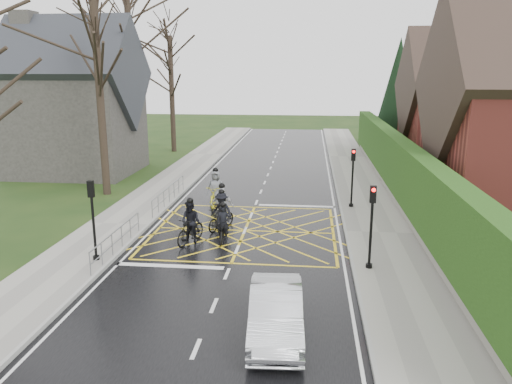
% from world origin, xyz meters
% --- Properties ---
extents(ground, '(120.00, 120.00, 0.00)m').
position_xyz_m(ground, '(0.00, 0.00, 0.00)').
color(ground, black).
rests_on(ground, ground).
extents(road, '(9.00, 80.00, 0.01)m').
position_xyz_m(road, '(0.00, 0.00, 0.01)').
color(road, black).
rests_on(road, ground).
extents(sidewalk_right, '(3.00, 80.00, 0.15)m').
position_xyz_m(sidewalk_right, '(6.00, 0.00, 0.07)').
color(sidewalk_right, gray).
rests_on(sidewalk_right, ground).
extents(sidewalk_left, '(3.00, 80.00, 0.15)m').
position_xyz_m(sidewalk_left, '(-6.00, 0.00, 0.07)').
color(sidewalk_left, gray).
rests_on(sidewalk_left, ground).
extents(stone_wall, '(0.50, 38.00, 0.70)m').
position_xyz_m(stone_wall, '(7.75, 6.00, 0.35)').
color(stone_wall, slate).
rests_on(stone_wall, ground).
extents(hedge, '(0.90, 38.00, 2.80)m').
position_xyz_m(hedge, '(7.75, 6.00, 2.10)').
color(hedge, '#19390F').
rests_on(hedge, stone_wall).
extents(house_far, '(9.80, 8.80, 10.30)m').
position_xyz_m(house_far, '(14.75, 18.00, 4.36)').
color(house_far, maroon).
rests_on(house_far, ground).
extents(conifer, '(4.60, 4.60, 10.00)m').
position_xyz_m(conifer, '(10.75, 26.00, 4.99)').
color(conifer, black).
rests_on(conifer, ground).
extents(church, '(8.80, 7.80, 11.00)m').
position_xyz_m(church, '(-13.54, 12.00, 4.93)').
color(church, '#2D2B28').
rests_on(church, ground).
extents(tree_near, '(9.24, 9.24, 11.44)m').
position_xyz_m(tree_near, '(-9.00, 6.00, 7.91)').
color(tree_near, black).
rests_on(tree_near, ground).
extents(tree_mid, '(10.08, 10.08, 12.48)m').
position_xyz_m(tree_mid, '(-10.00, 14.00, 8.63)').
color(tree_mid, black).
rests_on(tree_mid, ground).
extents(tree_far, '(8.40, 8.40, 10.40)m').
position_xyz_m(tree_far, '(-9.30, 22.00, 7.19)').
color(tree_far, black).
rests_on(tree_far, ground).
extents(railing_south, '(0.05, 5.04, 1.03)m').
position_xyz_m(railing_south, '(-4.65, -3.50, 0.78)').
color(railing_south, slate).
rests_on(railing_south, ground).
extents(railing_north, '(0.05, 6.04, 1.03)m').
position_xyz_m(railing_north, '(-4.65, 4.00, 0.79)').
color(railing_north, slate).
rests_on(railing_north, ground).
extents(traffic_light_ne, '(0.24, 0.31, 3.21)m').
position_xyz_m(traffic_light_ne, '(5.10, 4.20, 1.66)').
color(traffic_light_ne, black).
rests_on(traffic_light_ne, ground).
extents(traffic_light_se, '(0.24, 0.31, 3.21)m').
position_xyz_m(traffic_light_se, '(5.10, -4.20, 1.66)').
color(traffic_light_se, black).
rests_on(traffic_light_se, ground).
extents(traffic_light_sw, '(0.24, 0.31, 3.21)m').
position_xyz_m(traffic_light_sw, '(-5.10, -4.50, 1.66)').
color(traffic_light_sw, black).
rests_on(traffic_light_sw, ground).
extents(cyclist_rear, '(0.78, 1.79, 1.70)m').
position_xyz_m(cyclist_rear, '(-0.75, -1.44, 0.55)').
color(cyclist_rear, black).
rests_on(cyclist_rear, ground).
extents(cyclist_back, '(1.19, 2.06, 1.99)m').
position_xyz_m(cyclist_back, '(-2.06, -1.90, 0.75)').
color(cyclist_back, black).
rests_on(cyclist_back, ground).
extents(cyclist_mid, '(1.42, 2.03, 1.88)m').
position_xyz_m(cyclist_mid, '(-1.10, 0.17, 0.69)').
color(cyclist_mid, black).
rests_on(cyclist_mid, ground).
extents(cyclist_front, '(1.14, 2.09, 2.06)m').
position_xyz_m(cyclist_front, '(-1.16, 0.63, 0.76)').
color(cyclist_front, black).
rests_on(cyclist_front, ground).
extents(cyclist_lead, '(0.94, 2.15, 2.08)m').
position_xyz_m(cyclist_lead, '(-2.13, 4.18, 0.72)').
color(cyclist_lead, gold).
rests_on(cyclist_lead, ground).
extents(car, '(1.70, 4.20, 1.36)m').
position_xyz_m(car, '(2.03, -9.01, 0.68)').
color(car, silver).
rests_on(car, ground).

